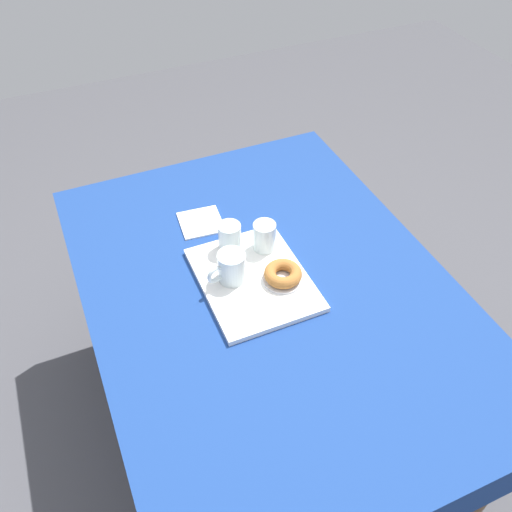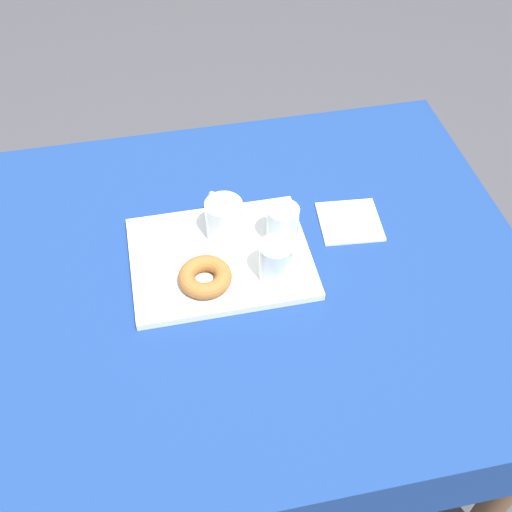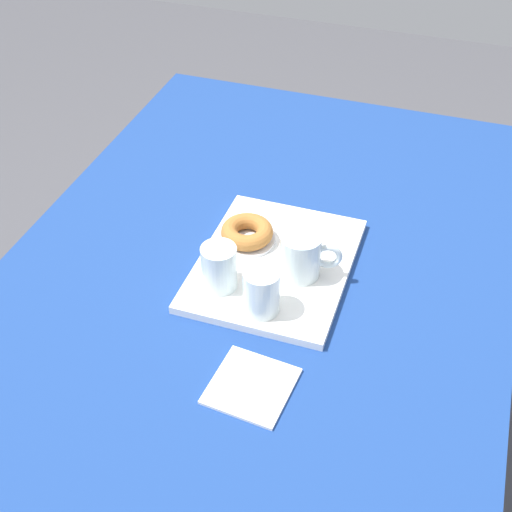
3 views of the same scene
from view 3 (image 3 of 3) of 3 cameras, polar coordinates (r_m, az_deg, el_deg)
name	(u,v)px [view 3 (image 3 of 3)]	position (r m, az deg, el deg)	size (l,w,h in m)	color
ground_plane	(263,451)	(2.00, 0.56, -15.79)	(6.00, 6.00, 0.00)	#47474C
dining_table	(265,282)	(1.51, 0.72, -2.17)	(1.40, 1.02, 0.73)	navy
serving_tray	(275,264)	(1.41, 1.56, -0.67)	(0.38, 0.30, 0.02)	white
tea_mug_left	(301,257)	(1.35, 3.76, -0.05)	(0.08, 0.12, 0.09)	silver
water_glass_near	(261,293)	(1.27, 0.45, -3.10)	(0.07, 0.07, 0.09)	silver
water_glass_far	(219,268)	(1.32, -3.05, -1.03)	(0.07, 0.07, 0.09)	silver
donut_plate_left	(248,239)	(1.45, -0.69, 1.44)	(0.12, 0.12, 0.01)	silver
sugar_donut_left	(248,231)	(1.44, -0.70, 2.08)	(0.11, 0.11, 0.03)	#A3662D
paper_napkin	(251,386)	(1.20, -0.39, -10.66)	(0.14, 0.13, 0.01)	white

